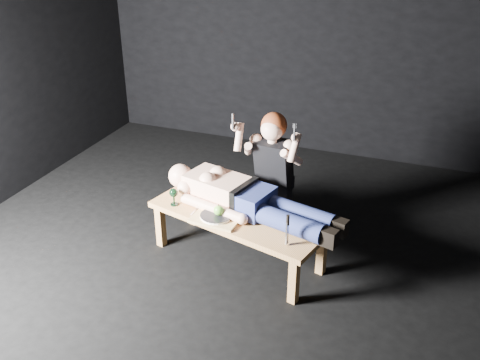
% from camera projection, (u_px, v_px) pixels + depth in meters
% --- Properties ---
extents(ground, '(5.00, 5.00, 0.00)m').
position_uv_depth(ground, '(223.00, 249.00, 4.88)').
color(ground, black).
rests_on(ground, ground).
extents(back_wall, '(5.00, 0.00, 5.00)m').
position_uv_depth(back_wall, '(303.00, 29.00, 6.28)').
color(back_wall, black).
rests_on(back_wall, ground).
extents(table, '(1.63, 0.94, 0.45)m').
position_uv_depth(table, '(238.00, 236.00, 4.66)').
color(table, tan).
rests_on(table, ground).
extents(lying_man, '(1.73, 0.90, 0.28)m').
position_uv_depth(lying_man, '(250.00, 196.00, 4.54)').
color(lying_man, beige).
rests_on(lying_man, table).
extents(kneeling_woman, '(0.74, 0.81, 1.26)m').
position_uv_depth(kneeling_woman, '(277.00, 172.00, 4.87)').
color(kneeling_woman, black).
rests_on(kneeling_woman, ground).
extents(serving_tray, '(0.41, 0.31, 0.02)m').
position_uv_depth(serving_tray, '(216.00, 218.00, 4.47)').
color(serving_tray, tan).
rests_on(serving_tray, table).
extents(plate, '(0.28, 0.28, 0.02)m').
position_uv_depth(plate, '(216.00, 216.00, 4.46)').
color(plate, white).
rests_on(plate, serving_tray).
extents(apple, '(0.09, 0.09, 0.09)m').
position_uv_depth(apple, '(219.00, 210.00, 4.44)').
color(apple, green).
rests_on(apple, plate).
extents(goblet, '(0.09, 0.09, 0.16)m').
position_uv_depth(goblet, '(174.00, 197.00, 4.66)').
color(goblet, black).
rests_on(goblet, table).
extents(fork_flat, '(0.01, 0.16, 0.01)m').
position_uv_depth(fork_flat, '(195.00, 211.00, 4.60)').
color(fork_flat, '#B2B2B7').
rests_on(fork_flat, table).
extents(knife_flat, '(0.10, 0.14, 0.01)m').
position_uv_depth(knife_flat, '(226.00, 225.00, 4.40)').
color(knife_flat, '#B2B2B7').
rests_on(knife_flat, table).
extents(spoon_flat, '(0.06, 0.16, 0.01)m').
position_uv_depth(spoon_flat, '(237.00, 219.00, 4.48)').
color(spoon_flat, '#B2B2B7').
rests_on(spoon_flat, table).
extents(carving_knife, '(0.04, 0.05, 0.26)m').
position_uv_depth(carving_knife, '(287.00, 230.00, 4.08)').
color(carving_knife, '#B2B2B7').
rests_on(carving_knife, table).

